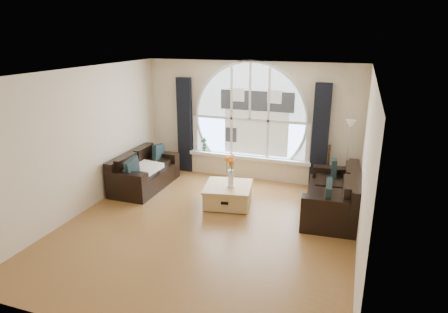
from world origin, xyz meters
TOP-DOWN VIEW (x-y plane):
  - ground at (0.00, 0.00)m, footprint 5.00×5.50m
  - ceiling at (0.00, 0.00)m, footprint 5.00×5.50m
  - wall_back at (0.00, 2.75)m, footprint 5.00×0.01m
  - wall_front at (0.00, -2.75)m, footprint 5.00×0.01m
  - wall_left at (-2.50, 0.00)m, footprint 0.01×5.50m
  - wall_right at (2.50, 0.00)m, footprint 0.01×5.50m
  - attic_slope at (2.20, 0.00)m, footprint 0.92×5.50m
  - arched_window at (0.00, 2.72)m, footprint 2.60×0.06m
  - window_sill at (0.00, 2.65)m, footprint 2.90×0.22m
  - window_frame at (0.00, 2.69)m, footprint 2.76×0.08m
  - neighbor_house at (0.15, 2.71)m, footprint 1.70×0.02m
  - curtain_left at (-1.60, 2.63)m, footprint 0.35×0.12m
  - curtain_right at (1.60, 2.63)m, footprint 0.35×0.12m
  - sofa_left at (-2.00, 1.33)m, footprint 0.88×1.74m
  - sofa_right at (2.03, 1.30)m, footprint 1.07×1.95m
  - coffee_chest at (0.03, 1.06)m, footprint 1.05×1.05m
  - throw_blanket at (-1.89, 1.22)m, footprint 0.63×0.63m
  - vase_flowers at (0.10, 1.01)m, footprint 0.24×0.24m
  - floor_lamp at (2.20, 2.41)m, footprint 0.24×0.24m
  - guitar at (1.83, 2.47)m, footprint 0.38×0.26m
  - potted_plant at (-1.12, 2.65)m, footprint 0.20×0.16m

SIDE VIEW (x-z plane):
  - ground at x=0.00m, z-range -0.01..0.01m
  - coffee_chest at x=0.03m, z-range 0.00..0.44m
  - sofa_left at x=-2.00m, z-range 0.01..0.79m
  - sofa_right at x=2.03m, z-range -0.02..0.82m
  - throw_blanket at x=-1.89m, z-range 0.45..0.55m
  - window_sill at x=0.00m, z-range 0.47..0.55m
  - guitar at x=1.83m, z-range 0.00..1.06m
  - potted_plant at x=-1.12m, z-range 0.55..0.88m
  - vase_flowers at x=0.10m, z-range 0.44..1.14m
  - floor_lamp at x=2.20m, z-range 0.00..1.60m
  - curtain_left at x=-1.60m, z-range 0.00..2.30m
  - curtain_right at x=1.60m, z-range 0.00..2.30m
  - wall_back at x=0.00m, z-range 0.00..2.70m
  - wall_front at x=0.00m, z-range 0.00..2.70m
  - wall_left at x=-2.50m, z-range 0.00..2.70m
  - wall_right at x=2.50m, z-range 0.00..2.70m
  - neighbor_house at x=0.15m, z-range 0.75..2.25m
  - arched_window at x=0.00m, z-range 0.55..2.70m
  - window_frame at x=0.00m, z-range 0.55..2.70m
  - attic_slope at x=2.20m, z-range 1.99..2.71m
  - ceiling at x=0.00m, z-range 2.70..2.71m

